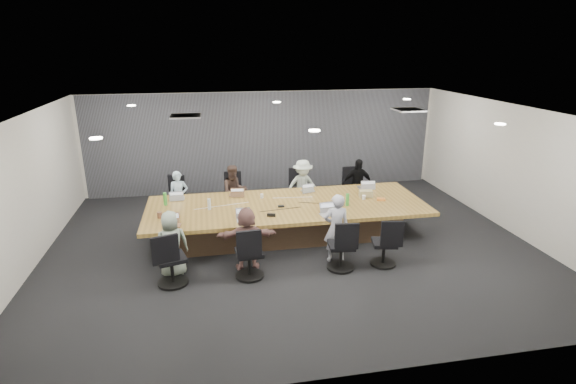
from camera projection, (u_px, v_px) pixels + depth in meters
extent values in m
cube|color=black|center=(292.00, 245.00, 9.49)|extent=(10.00, 8.00, 0.00)
cube|color=white|center=(292.00, 112.00, 8.61)|extent=(10.00, 8.00, 0.00)
cube|color=beige|center=(265.00, 141.00, 12.78)|extent=(10.00, 0.00, 2.80)
cube|color=beige|center=(357.00, 279.00, 5.32)|extent=(10.00, 0.00, 2.80)
cube|color=beige|center=(23.00, 197.00, 8.17)|extent=(0.00, 8.00, 2.80)
cube|color=beige|center=(513.00, 169.00, 9.93)|extent=(0.00, 8.00, 2.80)
cube|color=#4E4F57|center=(265.00, 142.00, 12.71)|extent=(9.80, 0.04, 2.80)
cube|color=brown|center=(287.00, 222.00, 9.86)|extent=(4.80, 1.40, 0.66)
cube|color=olive|center=(287.00, 206.00, 9.74)|extent=(6.00, 2.20, 0.08)
imported|color=#AAC8DC|center=(179.00, 196.00, 10.61)|extent=(0.45, 0.31, 1.22)
cube|color=#B2B2B7|center=(177.00, 198.00, 10.06)|extent=(0.32, 0.22, 0.02)
imported|color=#392A24|center=(234.00, 192.00, 10.83)|extent=(0.71, 0.59, 1.31)
cube|color=#8C6647|center=(236.00, 195.00, 10.29)|extent=(0.34, 0.26, 0.02)
imported|color=#A8B6AA|center=(303.00, 187.00, 11.12)|extent=(0.93, 0.60, 1.36)
cube|color=#B2B2B7|center=(308.00, 191.00, 10.58)|extent=(0.33, 0.25, 0.02)
imported|color=black|center=(357.00, 184.00, 11.38)|extent=(0.80, 0.39, 1.32)
cube|color=#B2B2B7|center=(365.00, 187.00, 10.83)|extent=(0.37, 0.27, 0.02)
imported|color=gray|center=(172.00, 244.00, 8.09)|extent=(0.67, 0.52, 1.23)
cube|color=#8C6647|center=(173.00, 226.00, 8.56)|extent=(0.32, 0.24, 0.02)
imported|color=#835853|center=(247.00, 239.00, 8.33)|extent=(1.14, 0.40, 1.21)
cube|color=#B2B2B7|center=(244.00, 221.00, 8.80)|extent=(0.29, 0.20, 0.02)
imported|color=#A5A6B5|center=(336.00, 228.00, 8.61)|extent=(0.52, 0.36, 1.37)
cube|color=#B2B2B7|center=(329.00, 215.00, 9.10)|extent=(0.36, 0.27, 0.02)
cylinder|color=green|center=(165.00, 199.00, 9.63)|extent=(0.08, 0.08, 0.28)
cylinder|color=green|center=(347.00, 200.00, 9.60)|extent=(0.10, 0.10, 0.27)
cylinder|color=silver|center=(209.00, 204.00, 9.37)|extent=(0.08, 0.08, 0.24)
cylinder|color=white|center=(262.00, 196.00, 10.11)|extent=(0.08, 0.08, 0.09)
cylinder|color=white|center=(364.00, 197.00, 10.01)|extent=(0.09, 0.09, 0.10)
cylinder|color=brown|center=(160.00, 215.00, 8.94)|extent=(0.12, 0.12, 0.12)
cube|color=black|center=(242.00, 213.00, 9.18)|extent=(0.15, 0.11, 0.03)
cube|color=black|center=(281.00, 206.00, 9.57)|extent=(0.14, 0.10, 0.03)
cube|color=black|center=(271.00, 215.00, 9.02)|extent=(0.18, 0.09, 0.06)
cube|color=tan|center=(366.00, 194.00, 10.16)|extent=(0.31, 0.21, 0.15)
cube|color=orange|center=(381.00, 199.00, 9.97)|extent=(0.21, 0.16, 0.04)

